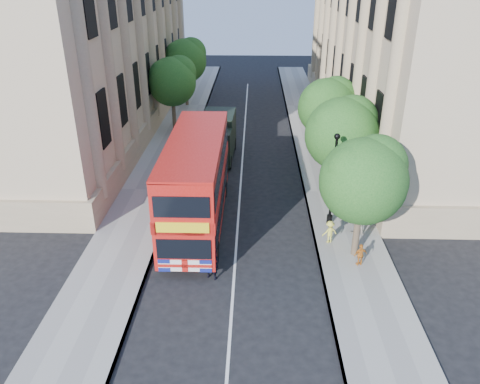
# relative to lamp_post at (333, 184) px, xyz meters

# --- Properties ---
(ground) EXTENTS (120.00, 120.00, 0.00)m
(ground) POSITION_rel_lamp_post_xyz_m (-5.00, -6.00, -2.51)
(ground) COLOR black
(ground) RESTS_ON ground
(pavement_right) EXTENTS (3.50, 80.00, 0.12)m
(pavement_right) POSITION_rel_lamp_post_xyz_m (0.75, 4.00, -2.45)
(pavement_right) COLOR gray
(pavement_right) RESTS_ON ground
(pavement_left) EXTENTS (3.50, 80.00, 0.12)m
(pavement_left) POSITION_rel_lamp_post_xyz_m (-10.75, 4.00, -2.45)
(pavement_left) COLOR gray
(pavement_left) RESTS_ON ground
(building_right) EXTENTS (12.00, 38.00, 18.00)m
(building_right) POSITION_rel_lamp_post_xyz_m (8.80, 18.00, 6.49)
(building_right) COLOR tan
(building_right) RESTS_ON ground
(building_left) EXTENTS (12.00, 38.00, 18.00)m
(building_left) POSITION_rel_lamp_post_xyz_m (-18.80, 18.00, 6.49)
(building_left) COLOR tan
(building_left) RESTS_ON ground
(tree_right_near) EXTENTS (4.00, 4.00, 6.08)m
(tree_right_near) POSITION_rel_lamp_post_xyz_m (0.84, -2.97, 1.74)
(tree_right_near) COLOR #473828
(tree_right_near) RESTS_ON ground
(tree_right_mid) EXTENTS (4.20, 4.20, 6.37)m
(tree_right_mid) POSITION_rel_lamp_post_xyz_m (0.84, 3.03, 1.93)
(tree_right_mid) COLOR #473828
(tree_right_mid) RESTS_ON ground
(tree_right_far) EXTENTS (4.00, 4.00, 6.15)m
(tree_right_far) POSITION_rel_lamp_post_xyz_m (0.84, 9.03, 1.80)
(tree_right_far) COLOR #473828
(tree_right_far) RESTS_ON ground
(tree_left_far) EXTENTS (4.00, 4.00, 6.30)m
(tree_left_far) POSITION_rel_lamp_post_xyz_m (-10.96, 16.03, 1.93)
(tree_left_far) COLOR #473828
(tree_left_far) RESTS_ON ground
(tree_left_back) EXTENTS (4.20, 4.20, 6.65)m
(tree_left_back) POSITION_rel_lamp_post_xyz_m (-10.96, 24.03, 2.20)
(tree_left_back) COLOR #473828
(tree_left_back) RESTS_ON ground
(lamp_post) EXTENTS (0.32, 0.32, 5.16)m
(lamp_post) POSITION_rel_lamp_post_xyz_m (0.00, 0.00, 0.00)
(lamp_post) COLOR black
(lamp_post) RESTS_ON pavement_right
(double_decker_bus) EXTENTS (2.80, 10.39, 4.79)m
(double_decker_bus) POSITION_rel_lamp_post_xyz_m (-7.18, -0.08, 0.14)
(double_decker_bus) COLOR #AD110C
(double_decker_bus) RESTS_ON ground
(box_van) EXTENTS (2.49, 5.66, 3.19)m
(box_van) POSITION_rel_lamp_post_xyz_m (-6.80, 9.67, -0.95)
(box_van) COLOR black
(box_van) RESTS_ON ground
(police_constable) EXTENTS (0.85, 0.72, 1.98)m
(police_constable) POSITION_rel_lamp_post_xyz_m (-6.01, -5.00, -1.52)
(police_constable) COLOR black
(police_constable) RESTS_ON ground
(woman_pedestrian) EXTENTS (0.89, 0.70, 1.83)m
(woman_pedestrian) POSITION_rel_lamp_post_xyz_m (1.27, -0.95, -1.48)
(woman_pedestrian) COLOR beige
(woman_pedestrian) RESTS_ON pavement_right
(child_a) EXTENTS (0.71, 0.47, 1.12)m
(child_a) POSITION_rel_lamp_post_xyz_m (0.87, -3.93, -1.83)
(child_a) COLOR orange
(child_a) RESTS_ON pavement_right
(child_b) EXTENTS (0.88, 0.67, 1.21)m
(child_b) POSITION_rel_lamp_post_xyz_m (-0.29, -1.94, -1.79)
(child_b) COLOR #D1CD47
(child_b) RESTS_ON pavement_right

